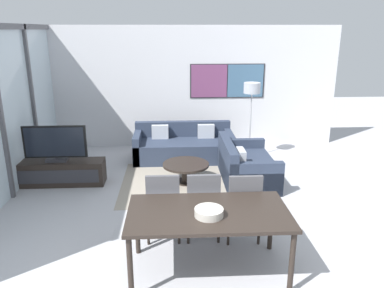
{
  "coord_description": "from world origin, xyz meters",
  "views": [
    {
      "loc": [
        -0.34,
        -3.09,
        2.7
      ],
      "look_at": [
        -0.02,
        2.61,
        0.95
      ],
      "focal_mm": 35.0,
      "sensor_mm": 36.0,
      "label": 1
    }
  ],
  "objects_px": {
    "tv_console": "(58,173)",
    "television": "(55,144)",
    "dining_chair_right": "(243,203)",
    "dining_chair_left": "(163,203)",
    "dining_table": "(208,217)",
    "coffee_table": "(186,168)",
    "dining_chair_centre": "(203,202)",
    "fruit_bowl": "(209,212)",
    "sofa_side": "(244,167)",
    "floor_lamp": "(252,94)",
    "sofa_main": "(183,147)"
  },
  "relations": [
    {
      "from": "television",
      "to": "dining_chair_left",
      "type": "bearing_deg",
      "value": -45.76
    },
    {
      "from": "dining_chair_left",
      "to": "fruit_bowl",
      "type": "relative_size",
      "value": 3.07
    },
    {
      "from": "television",
      "to": "dining_table",
      "type": "height_order",
      "value": "television"
    },
    {
      "from": "coffee_table",
      "to": "dining_table",
      "type": "distance_m",
      "value": 2.69
    },
    {
      "from": "tv_console",
      "to": "television",
      "type": "xyz_separation_m",
      "value": [
        0.0,
        0.0,
        0.54
      ]
    },
    {
      "from": "television",
      "to": "fruit_bowl",
      "type": "xyz_separation_m",
      "value": [
        2.45,
        -2.82,
        0.06
      ]
    },
    {
      "from": "television",
      "to": "floor_lamp",
      "type": "xyz_separation_m",
      "value": [
        3.74,
        1.22,
        0.64
      ]
    },
    {
      "from": "sofa_side",
      "to": "dining_chair_centre",
      "type": "height_order",
      "value": "dining_chair_centre"
    },
    {
      "from": "coffee_table",
      "to": "tv_console",
      "type": "bearing_deg",
      "value": 178.45
    },
    {
      "from": "dining_chair_left",
      "to": "dining_chair_centre",
      "type": "height_order",
      "value": "same"
    },
    {
      "from": "television",
      "to": "fruit_bowl",
      "type": "relative_size",
      "value": 3.5
    },
    {
      "from": "tv_console",
      "to": "fruit_bowl",
      "type": "bearing_deg",
      "value": -49.01
    },
    {
      "from": "television",
      "to": "dining_table",
      "type": "distance_m",
      "value": 3.66
    },
    {
      "from": "tv_console",
      "to": "dining_chair_left",
      "type": "xyz_separation_m",
      "value": [
        1.94,
        -1.99,
        0.31
      ]
    },
    {
      "from": "sofa_side",
      "to": "coffee_table",
      "type": "relative_size",
      "value": 1.8
    },
    {
      "from": "dining_table",
      "to": "sofa_main",
      "type": "bearing_deg",
      "value": 92.12
    },
    {
      "from": "coffee_table",
      "to": "dining_chair_centre",
      "type": "bearing_deg",
      "value": -85.59
    },
    {
      "from": "dining_chair_centre",
      "to": "fruit_bowl",
      "type": "distance_m",
      "value": 0.88
    },
    {
      "from": "coffee_table",
      "to": "floor_lamp",
      "type": "height_order",
      "value": "floor_lamp"
    },
    {
      "from": "sofa_side",
      "to": "dining_table",
      "type": "relative_size",
      "value": 0.84
    },
    {
      "from": "dining_table",
      "to": "television",
      "type": "bearing_deg",
      "value": 132.22
    },
    {
      "from": "fruit_bowl",
      "to": "coffee_table",
      "type": "bearing_deg",
      "value": 92.95
    },
    {
      "from": "television",
      "to": "floor_lamp",
      "type": "distance_m",
      "value": 3.98
    },
    {
      "from": "tv_console",
      "to": "dining_table",
      "type": "relative_size",
      "value": 0.92
    },
    {
      "from": "tv_console",
      "to": "television",
      "type": "distance_m",
      "value": 0.54
    },
    {
      "from": "television",
      "to": "dining_chair_right",
      "type": "bearing_deg",
      "value": -34.68
    },
    {
      "from": "television",
      "to": "fruit_bowl",
      "type": "distance_m",
      "value": 3.74
    },
    {
      "from": "sofa_side",
      "to": "floor_lamp",
      "type": "distance_m",
      "value": 1.72
    },
    {
      "from": "tv_console",
      "to": "fruit_bowl",
      "type": "height_order",
      "value": "fruit_bowl"
    },
    {
      "from": "dining_table",
      "to": "floor_lamp",
      "type": "distance_m",
      "value": 4.19
    },
    {
      "from": "sofa_main",
      "to": "dining_chair_centre",
      "type": "relative_size",
      "value": 2.18
    },
    {
      "from": "tv_console",
      "to": "sofa_main",
      "type": "distance_m",
      "value": 2.66
    },
    {
      "from": "coffee_table",
      "to": "television",
      "type": "bearing_deg",
      "value": 178.43
    },
    {
      "from": "dining_chair_centre",
      "to": "dining_chair_right",
      "type": "bearing_deg",
      "value": -7.27
    },
    {
      "from": "coffee_table",
      "to": "floor_lamp",
      "type": "xyz_separation_m",
      "value": [
        1.43,
        1.28,
        1.13
      ]
    },
    {
      "from": "fruit_bowl",
      "to": "floor_lamp",
      "type": "bearing_deg",
      "value": 72.35
    },
    {
      "from": "dining_chair_right",
      "to": "dining_chair_left",
      "type": "bearing_deg",
      "value": 176.22
    },
    {
      "from": "dining_table",
      "to": "dining_chair_left",
      "type": "height_order",
      "value": "dining_chair_left"
    },
    {
      "from": "sofa_main",
      "to": "coffee_table",
      "type": "bearing_deg",
      "value": -90.0
    },
    {
      "from": "dining_chair_centre",
      "to": "floor_lamp",
      "type": "xyz_separation_m",
      "value": [
        1.28,
        3.21,
        0.87
      ]
    },
    {
      "from": "television",
      "to": "dining_chair_right",
      "type": "height_order",
      "value": "television"
    },
    {
      "from": "dining_table",
      "to": "sofa_side",
      "type": "bearing_deg",
      "value": 71.1
    },
    {
      "from": "floor_lamp",
      "to": "dining_chair_right",
      "type": "bearing_deg",
      "value": -103.05
    },
    {
      "from": "television",
      "to": "coffee_table",
      "type": "relative_size",
      "value": 1.31
    },
    {
      "from": "dining_chair_right",
      "to": "sofa_main",
      "type": "bearing_deg",
      "value": 101.22
    },
    {
      "from": "sofa_main",
      "to": "dining_chair_right",
      "type": "distance_m",
      "value": 3.45
    },
    {
      "from": "coffee_table",
      "to": "dining_chair_left",
      "type": "bearing_deg",
      "value": -100.87
    },
    {
      "from": "coffee_table",
      "to": "dining_chair_centre",
      "type": "relative_size",
      "value": 0.87
    },
    {
      "from": "fruit_bowl",
      "to": "floor_lamp",
      "type": "height_order",
      "value": "floor_lamp"
    },
    {
      "from": "fruit_bowl",
      "to": "floor_lamp",
      "type": "relative_size",
      "value": 0.19
    }
  ]
}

